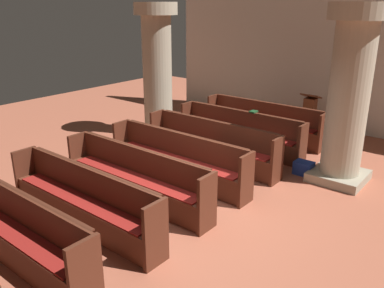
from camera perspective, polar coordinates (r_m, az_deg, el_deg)
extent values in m
plane|color=#AD5B42|center=(7.03, -0.64, -8.83)|extent=(19.20, 19.20, 0.00)
cube|color=silver|center=(11.60, 19.35, 13.01)|extent=(10.00, 0.16, 4.50)
cube|color=#562819|center=(10.43, 9.96, 2.98)|extent=(3.08, 0.38, 0.05)
cube|color=#562819|center=(10.51, 10.49, 4.55)|extent=(3.08, 0.04, 0.48)
cube|color=#492215|center=(10.49, 10.69, 5.81)|extent=(2.96, 0.06, 0.02)
cube|color=#4E2416|center=(11.23, 2.97, 4.61)|extent=(0.06, 0.44, 0.93)
cube|color=#4E2416|center=(9.80, 17.97, 1.46)|extent=(0.06, 0.44, 0.93)
cube|color=#522618|center=(10.35, 9.41, 1.62)|extent=(3.08, 0.03, 0.39)
cube|color=maroon|center=(10.41, 9.91, 3.14)|extent=(2.83, 0.32, 0.03)
cube|color=#562819|center=(9.51, 6.66, 1.54)|extent=(3.08, 0.38, 0.05)
cube|color=#562819|center=(9.58, 7.26, 3.27)|extent=(3.08, 0.04, 0.48)
cube|color=#492215|center=(9.55, 7.47, 4.65)|extent=(2.96, 0.06, 0.02)
cube|color=#4E2416|center=(10.39, -0.66, 3.40)|extent=(0.06, 0.44, 0.93)
cube|color=#4E2416|center=(8.82, 15.28, -0.25)|extent=(0.06, 0.44, 0.93)
cube|color=#522618|center=(9.44, 6.03, 0.04)|extent=(3.08, 0.03, 0.39)
cube|color=maroon|center=(9.49, 6.60, 1.71)|extent=(2.83, 0.32, 0.03)
cube|color=#562819|center=(8.64, 2.68, -0.21)|extent=(3.08, 0.38, 0.05)
cube|color=#562819|center=(8.69, 3.36, 1.71)|extent=(3.08, 0.04, 0.48)
cube|color=#492215|center=(8.66, 3.57, 3.23)|extent=(2.96, 0.06, 0.02)
cube|color=#4E2416|center=(9.59, -4.89, 1.97)|extent=(0.06, 0.44, 0.93)
cube|color=#4E2416|center=(7.86, 11.93, -2.36)|extent=(0.06, 0.44, 0.93)
cube|color=#522618|center=(8.58, 1.96, -1.87)|extent=(3.08, 0.03, 0.39)
cube|color=maroon|center=(8.61, 2.60, -0.02)|extent=(2.83, 0.32, 0.03)
cube|color=#562819|center=(7.83, -2.16, -2.33)|extent=(3.08, 0.38, 0.05)
cube|color=#562819|center=(7.85, -1.39, -0.20)|extent=(3.08, 0.04, 0.48)
cube|color=#492215|center=(7.81, -1.18, 1.48)|extent=(2.96, 0.06, 0.02)
cube|color=#4E2416|center=(8.86, -9.85, 0.28)|extent=(0.06, 0.44, 0.93)
cube|color=#4E2416|center=(6.96, 7.67, -5.04)|extent=(0.06, 0.44, 0.93)
cube|color=#522618|center=(7.79, -2.99, -4.17)|extent=(3.08, 0.03, 0.39)
cube|color=maroon|center=(7.80, -2.26, -2.13)|extent=(2.83, 0.32, 0.03)
cube|color=#562819|center=(7.09, -8.09, -4.89)|extent=(3.08, 0.38, 0.05)
cube|color=#562819|center=(7.10, -7.20, -2.54)|extent=(3.08, 0.04, 0.48)
cube|color=#492215|center=(7.05, -7.00, -0.70)|extent=(2.96, 0.06, 0.02)
cube|color=#4E2416|center=(8.23, -15.63, -1.70)|extent=(0.06, 0.44, 0.93)
cube|color=#4E2416|center=(6.13, 2.15, -8.43)|extent=(0.06, 0.44, 0.93)
cube|color=#522618|center=(7.08, -9.04, -6.92)|extent=(3.08, 0.03, 0.39)
cube|color=maroon|center=(7.07, -8.22, -4.68)|extent=(2.83, 0.32, 0.03)
cube|color=#562819|center=(6.47, -15.32, -7.92)|extent=(3.08, 0.38, 0.05)
cube|color=#562819|center=(6.45, -14.32, -5.35)|extent=(3.08, 0.04, 0.48)
cube|color=#492215|center=(6.38, -14.16, -3.34)|extent=(2.96, 0.06, 0.02)
cube|color=#4E2416|center=(7.69, -22.31, -3.95)|extent=(0.06, 0.44, 0.93)
cube|color=#4E2416|center=(5.39, -5.14, -12.69)|extent=(0.06, 0.44, 0.93)
cube|color=#522618|center=(6.49, -16.40, -10.13)|extent=(3.08, 0.03, 0.39)
cube|color=maroon|center=(6.45, -15.49, -7.70)|extent=(2.83, 0.32, 0.03)
cube|color=#562819|center=(5.99, -24.02, -11.34)|extent=(3.08, 0.38, 0.05)
cube|color=#562819|center=(5.93, -22.94, -8.61)|extent=(3.08, 0.04, 0.48)
cube|color=#492215|center=(5.85, -22.83, -6.46)|extent=(2.96, 0.06, 0.02)
cube|color=#4E2416|center=(4.81, -14.82, -17.83)|extent=(0.06, 0.44, 0.93)
cube|color=#522618|center=(6.04, -25.23, -13.67)|extent=(3.08, 0.03, 0.39)
cube|color=maroon|center=(5.97, -24.24, -11.11)|extent=(2.83, 0.32, 0.03)
cube|color=#9F967E|center=(8.49, 19.98, -4.25)|extent=(1.00, 1.00, 0.18)
cylinder|color=#ADA389|center=(8.03, 21.22, 5.76)|extent=(0.74, 0.74, 2.86)
cylinder|color=#B6AB90|center=(7.85, 22.66, 17.01)|extent=(1.08, 1.08, 0.30)
cube|color=#9F967E|center=(10.90, -4.69, 2.05)|extent=(1.00, 1.00, 0.18)
cylinder|color=#ADA389|center=(10.55, -4.92, 9.96)|extent=(0.74, 0.74, 2.86)
cylinder|color=#B6AB90|center=(10.41, -5.18, 18.58)|extent=(1.08, 1.08, 0.30)
cube|color=brown|center=(11.32, 16.03, 1.69)|extent=(0.45, 0.45, 0.06)
cube|color=brown|center=(11.20, 16.24, 3.86)|extent=(0.28, 0.28, 0.95)
cube|color=brown|center=(11.08, 16.49, 6.53)|extent=(0.48, 0.35, 0.15)
cube|color=#194723|center=(9.43, 8.69, 4.56)|extent=(0.14, 0.20, 0.03)
cube|color=navy|center=(8.53, 15.52, -3.30)|extent=(0.37, 0.28, 0.27)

